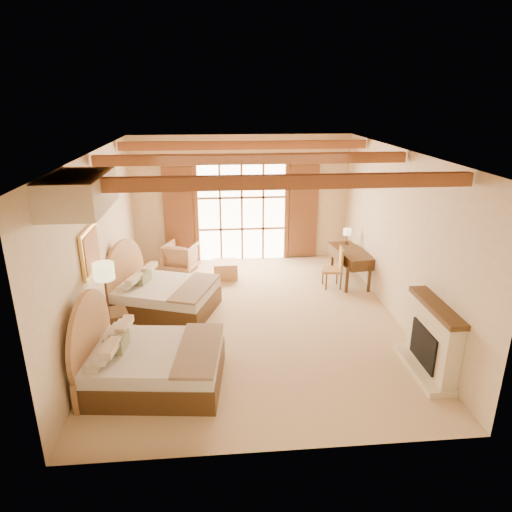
{
  "coord_description": "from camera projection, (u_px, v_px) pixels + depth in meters",
  "views": [
    {
      "loc": [
        -0.66,
        -7.92,
        4.14
      ],
      "look_at": [
        0.07,
        0.2,
        1.23
      ],
      "focal_mm": 32.0,
      "sensor_mm": 36.0,
      "label": 1
    }
  ],
  "objects": [
    {
      "name": "desk_lamp",
      "position": [
        347.0,
        232.0,
        10.81
      ],
      "size": [
        0.19,
        0.19,
        0.37
      ],
      "color": "#3B2417",
      "rests_on": "desk"
    },
    {
      "name": "desk",
      "position": [
        350.0,
        265.0,
        10.55
      ],
      "size": [
        0.8,
        1.47,
        0.75
      ],
      "rotation": [
        0.0,
        0.0,
        0.15
      ],
      "color": "#4A301C",
      "rests_on": "floor"
    },
    {
      "name": "french_doors",
      "position": [
        242.0,
        213.0,
        11.69
      ],
      "size": [
        3.95,
        0.08,
        2.6
      ],
      "color": "white",
      "rests_on": "ground"
    },
    {
      "name": "floor_lamp",
      "position": [
        104.0,
        277.0,
        7.4
      ],
      "size": [
        0.33,
        0.33,
        1.57
      ],
      "color": "#3B2417",
      "rests_on": "floor"
    },
    {
      "name": "wall_back",
      "position": [
        242.0,
        199.0,
        11.62
      ],
      "size": [
        5.5,
        0.0,
        5.5
      ],
      "primitive_type": "plane",
      "rotation": [
        1.57,
        0.0,
        0.0
      ],
      "color": "beige",
      "rests_on": "ground"
    },
    {
      "name": "armchair",
      "position": [
        181.0,
        256.0,
        11.25
      ],
      "size": [
        0.96,
        0.97,
        0.69
      ],
      "primitive_type": "imported",
      "rotation": [
        0.0,
        0.0,
        -3.51
      ],
      "color": "#AA7B59",
      "rests_on": "floor"
    },
    {
      "name": "ceiling_beams",
      "position": [
        253.0,
        159.0,
        7.84
      ],
      "size": [
        5.39,
        4.6,
        0.18
      ],
      "primitive_type": null,
      "color": "#945730",
      "rests_on": "ceiling"
    },
    {
      "name": "canopy_valance",
      "position": [
        79.0,
        193.0,
        5.81
      ],
      "size": [
        0.7,
        1.4,
        0.45
      ],
      "primitive_type": "cube",
      "color": "#C7B39B",
      "rests_on": "ceiling"
    },
    {
      "name": "wall_right",
      "position": [
        399.0,
        237.0,
        8.58
      ],
      "size": [
        0.0,
        7.0,
        7.0
      ],
      "primitive_type": "plane",
      "rotation": [
        1.57,
        0.0,
        -1.57
      ],
      "color": "beige",
      "rests_on": "ground"
    },
    {
      "name": "ottoman",
      "position": [
        225.0,
        270.0,
        10.82
      ],
      "size": [
        0.56,
        0.56,
        0.4
      ],
      "primitive_type": "cube",
      "rotation": [
        0.0,
        0.0,
        0.02
      ],
      "color": "tan",
      "rests_on": "floor"
    },
    {
      "name": "nightstand",
      "position": [
        114.0,
        327.0,
        7.95
      ],
      "size": [
        0.63,
        0.63,
        0.59
      ],
      "primitive_type": "cube",
      "rotation": [
        0.0,
        0.0,
        0.35
      ],
      "color": "#4A301C",
      "rests_on": "floor"
    },
    {
      "name": "fireplace",
      "position": [
        431.0,
        342.0,
        7.05
      ],
      "size": [
        0.46,
        1.4,
        1.16
      ],
      "color": "beige",
      "rests_on": "ground"
    },
    {
      "name": "wall_left",
      "position": [
        99.0,
        245.0,
        8.11
      ],
      "size": [
        0.0,
        7.0,
        7.0
      ],
      "primitive_type": "plane",
      "rotation": [
        1.57,
        0.0,
        1.57
      ],
      "color": "beige",
      "rests_on": "ground"
    },
    {
      "name": "bed_near",
      "position": [
        145.0,
        361.0,
        6.76
      ],
      "size": [
        2.12,
        1.69,
        1.29
      ],
      "rotation": [
        0.0,
        0.0,
        -0.11
      ],
      "color": "#4A301C",
      "rests_on": "floor"
    },
    {
      "name": "ceiling",
      "position": [
        253.0,
        152.0,
        7.8
      ],
      "size": [
        7.0,
        7.0,
        0.0
      ],
      "primitive_type": "plane",
      "rotation": [
        3.14,
        0.0,
        0.0
      ],
      "color": "#B96B36",
      "rests_on": "ground"
    },
    {
      "name": "desk_chair",
      "position": [
        333.0,
        275.0,
        10.25
      ],
      "size": [
        0.47,
        0.47,
        0.94
      ],
      "rotation": [
        0.0,
        0.0,
        -0.15
      ],
      "color": "#9F6E3D",
      "rests_on": "floor"
    },
    {
      "name": "floor",
      "position": [
        253.0,
        319.0,
        8.88
      ],
      "size": [
        7.0,
        7.0,
        0.0
      ],
      "primitive_type": "plane",
      "color": "#CFB58C",
      "rests_on": "ground"
    },
    {
      "name": "painting",
      "position": [
        90.0,
        250.0,
        7.36
      ],
      "size": [
        0.06,
        0.95,
        0.75
      ],
      "color": "#EEC059",
      "rests_on": "wall_left"
    },
    {
      "name": "bed_far",
      "position": [
        159.0,
        294.0,
        9.09
      ],
      "size": [
        2.32,
        1.96,
        1.23
      ],
      "rotation": [
        0.0,
        0.0,
        -0.34
      ],
      "color": "#4A301C",
      "rests_on": "floor"
    }
  ]
}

